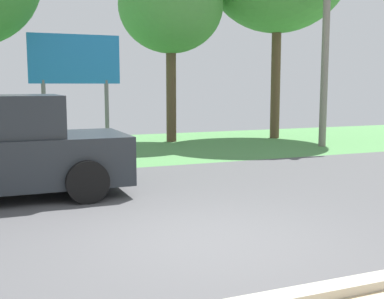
% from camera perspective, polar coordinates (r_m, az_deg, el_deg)
% --- Properties ---
extents(ground_plane, '(40.00, 22.00, 0.20)m').
position_cam_1_polar(ground_plane, '(9.33, -5.63, -5.61)').
color(ground_plane, '#4C4C4F').
extents(utility_pole, '(1.80, 0.24, 6.84)m').
position_cam_1_polar(utility_pole, '(17.16, 15.25, 12.36)').
color(utility_pole, gray).
rests_on(utility_pole, ground_plane).
extents(roadside_billboard, '(2.60, 0.12, 3.50)m').
position_cam_1_polar(roadside_billboard, '(14.72, -13.43, 9.20)').
color(roadside_billboard, slate).
rests_on(roadside_billboard, ground_plane).
extents(tree_right_mid, '(3.73, 3.73, 6.57)m').
position_cam_1_polar(tree_right_mid, '(18.14, -2.49, 16.32)').
color(tree_right_mid, brown).
rests_on(tree_right_mid, ground_plane).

